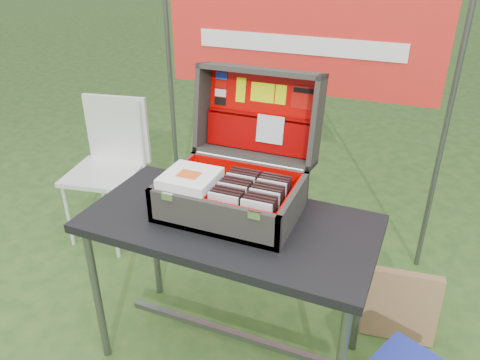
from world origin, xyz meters
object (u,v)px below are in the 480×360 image
at_px(chair, 103,175).
at_px(cardboard_box, 401,306).
at_px(table, 230,291).
at_px(suitcase, 236,149).

height_order(chair, cardboard_box, chair).
bearing_deg(chair, table, -38.24).
bearing_deg(table, cardboard_box, 30.95).
xyz_separation_m(suitcase, cardboard_box, (0.77, 0.31, -0.86)).
relative_size(table, cardboard_box, 3.25).
height_order(table, cardboard_box, table).
bearing_deg(suitcase, table, -81.24).
height_order(table, chair, chair).
distance_m(table, cardboard_box, 0.88).
bearing_deg(cardboard_box, suitcase, -164.59).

